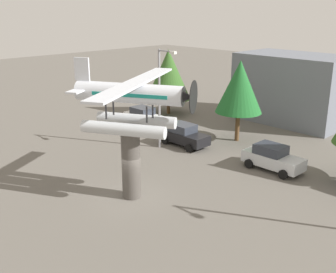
# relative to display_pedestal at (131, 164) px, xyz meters

# --- Properties ---
(ground_plane) EXTENTS (140.00, 140.00, 0.00)m
(ground_plane) POSITION_rel_display_pedestal_xyz_m (0.00, 0.00, -2.06)
(ground_plane) COLOR #605B54
(display_pedestal) EXTENTS (1.10, 1.10, 4.12)m
(display_pedestal) POSITION_rel_display_pedestal_xyz_m (0.00, 0.00, 0.00)
(display_pedestal) COLOR #4C4742
(display_pedestal) RESTS_ON ground
(floatplane_monument) EXTENTS (7.08, 9.62, 4.00)m
(floatplane_monument) POSITION_rel_display_pedestal_xyz_m (0.11, 0.06, 3.73)
(floatplane_monument) COLOR silver
(floatplane_monument) RESTS_ON display_pedestal
(car_near_white) EXTENTS (4.20, 2.02, 1.76)m
(car_near_white) POSITION_rel_display_pedestal_xyz_m (-10.95, 10.44, -1.18)
(car_near_white) COLOR white
(car_near_white) RESTS_ON ground
(car_mid_black) EXTENTS (4.20, 2.02, 1.76)m
(car_mid_black) POSITION_rel_display_pedestal_xyz_m (-4.35, 9.01, -1.18)
(car_mid_black) COLOR black
(car_mid_black) RESTS_ON ground
(car_far_silver) EXTENTS (4.20, 2.02, 1.76)m
(car_far_silver) POSITION_rel_display_pedestal_xyz_m (3.50, 9.65, -1.18)
(car_far_silver) COLOR silver
(car_far_silver) RESTS_ON ground
(streetlight_primary) EXTENTS (1.84, 0.28, 7.78)m
(streetlight_primary) POSITION_rel_display_pedestal_xyz_m (-5.17, 7.26, 2.46)
(streetlight_primary) COLOR gray
(streetlight_primary) RESTS_ON ground
(storefront_building) EXTENTS (10.23, 6.27, 6.48)m
(storefront_building) POSITION_rel_display_pedestal_xyz_m (-2.24, 22.00, 1.18)
(storefront_building) COLOR slate
(storefront_building) RESTS_ON ground
(tree_west) EXTENTS (4.59, 4.59, 6.69)m
(tree_west) POSITION_rel_display_pedestal_xyz_m (-12.62, 15.29, 2.07)
(tree_west) COLOR brown
(tree_west) RESTS_ON ground
(tree_east) EXTENTS (3.83, 3.83, 6.73)m
(tree_east) POSITION_rel_display_pedestal_xyz_m (-2.10, 13.12, 2.52)
(tree_east) COLOR brown
(tree_east) RESTS_ON ground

